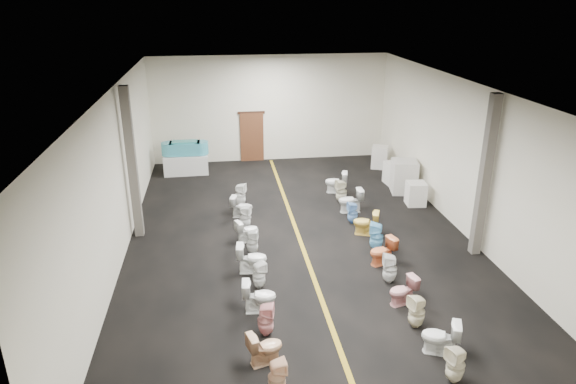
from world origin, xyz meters
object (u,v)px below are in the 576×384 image
Objects in this scene: toilet_right_10 at (341,191)px; toilet_right_0 at (456,364)px; bathtub at (185,148)px; toilet_right_7 at (366,223)px; toilet_left_2 at (265,347)px; toilet_left_10 at (242,207)px; toilet_left_1 at (277,377)px; toilet_left_6 at (252,258)px; toilet_right_4 at (390,269)px; toilet_right_11 at (336,182)px; appliance_crate_a at (416,194)px; toilet_left_8 at (247,230)px; appliance_crate_d at (380,157)px; toilet_right_2 at (417,311)px; toilet_right_9 at (351,201)px; toilet_right_3 at (403,291)px; toilet_right_5 at (383,251)px; appliance_crate_c at (395,173)px; toilet_left_5 at (259,275)px; appliance_crate_b at (404,177)px; toilet_left_11 at (240,195)px; toilet_left_4 at (259,296)px; toilet_right_8 at (353,213)px; toilet_left_3 at (266,320)px; toilet_right_6 at (377,237)px; display_table at (186,164)px; toilet_left_7 at (252,242)px; toilet_right_1 at (440,337)px.

toilet_right_0 is at bearing -10.10° from toilet_right_10.
bathtub reaches higher than toilet_right_7.
toilet_left_2 is 0.99× the size of toilet_left_10.
toilet_left_6 is at bearing -5.30° from toilet_left_1.
toilet_right_4 reaches higher than toilet_left_10.
toilet_right_10 is at bearing 12.07° from toilet_right_11.
toilet_left_1 is 0.93× the size of toilet_right_0.
appliance_crate_a reaches higher than toilet_left_1.
toilet_left_6 is 1.17× the size of toilet_left_8.
appliance_crate_d is at bearing 134.74° from toilet_right_10.
toilet_right_9 is at bearing 160.75° from toilet_right_2.
toilet_right_5 reaches higher than toilet_right_3.
appliance_crate_c is 1.01× the size of toilet_right_10.
appliance_crate_c is 1.17× the size of toilet_left_10.
toilet_right_5 is at bearing -100.16° from toilet_left_5.
appliance_crate_b is 6.02m from toilet_left_11.
appliance_crate_a is at bearing -42.12° from toilet_left_4.
appliance_crate_d is at bearing 149.30° from toilet_right_0.
toilet_left_8 is 3.49m from toilet_right_8.
toilet_right_11 is at bearing 167.33° from toilet_right_10.
toilet_right_6 is at bearing -32.78° from toilet_left_3.
toilet_left_2 is (-0.13, 0.87, -0.00)m from toilet_left_1.
appliance_crate_c reaches higher than toilet_left_10.
display_table is 2.34× the size of toilet_right_5.
toilet_left_3 is 1.11× the size of toilet_left_8.
toilet_left_7 is 5.91m from toilet_right_1.
toilet_left_8 is at bearing -126.06° from toilet_right_1.
toilet_left_7 is (-0.04, 5.47, -0.00)m from toilet_left_1.
display_table is at bearing -103.85° from toilet_right_11.
bathtub is 2.58× the size of toilet_left_1.
bathtub is 10.36m from toilet_left_4.
toilet_right_6 reaches higher than toilet_left_7.
toilet_left_1 is at bearing 157.54° from toilet_left_5.
toilet_left_8 is 7.30m from toilet_right_0.
toilet_right_3 is at bearing 162.01° from toilet_right_0.
toilet_right_11 is (3.49, 8.92, 0.05)m from toilet_left_2.
toilet_right_4 is at bearing -1.56° from toilet_right_9.
toilet_left_10 is (1.98, -4.73, -0.71)m from bathtub.
appliance_crate_c is (7.99, -2.38, 0.03)m from display_table.
bathtub is 2.40× the size of toilet_right_7.
toilet_left_7 is 3.67m from toilet_right_8.
appliance_crate_b is at bearing -90.00° from appliance_crate_d.
toilet_right_8 is at bearing -45.90° from bathtub.
toilet_right_8 is at bearing -52.25° from toilet_left_7.
bathtub is 2.22× the size of toilet_right_6.
toilet_right_4 is at bearing -10.72° from toilet_right_10.
display_table is at bearing -4.11° from toilet_left_8.
toilet_right_8 is at bearing -46.37° from toilet_left_6.
toilet_left_11 is at bearing -16.62° from toilet_left_2.
toilet_left_11 is (-0.17, 5.36, 0.05)m from toilet_left_5.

